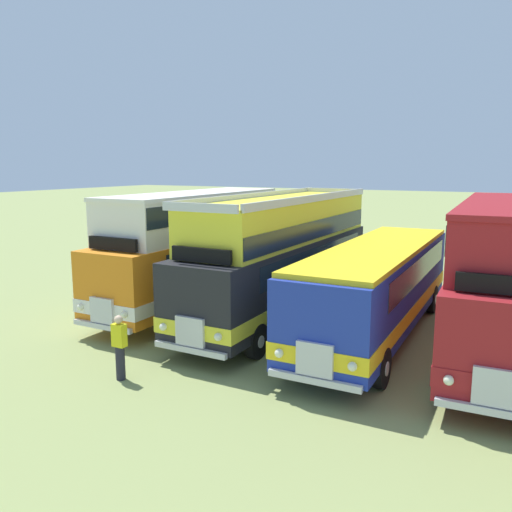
# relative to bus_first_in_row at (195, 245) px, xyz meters

# --- Properties ---
(bus_first_in_row) EXTENTS (2.63, 9.99, 4.49)m
(bus_first_in_row) POSITION_rel_bus_first_in_row_xyz_m (0.00, 0.00, 0.00)
(bus_first_in_row) COLOR orange
(bus_first_in_row) RESTS_ON ground
(bus_second_in_row) EXTENTS (2.68, 11.61, 4.52)m
(bus_second_in_row) POSITION_rel_bus_first_in_row_xyz_m (3.64, 0.37, -0.10)
(bus_second_in_row) COLOR black
(bus_second_in_row) RESTS_ON ground
(bus_third_in_row) EXTENTS (2.68, 11.25, 2.99)m
(bus_third_in_row) POSITION_rel_bus_first_in_row_xyz_m (7.28, -0.22, -0.71)
(bus_third_in_row) COLOR #1E339E
(bus_third_in_row) RESTS_ON ground
(bus_fourth_in_row) EXTENTS (2.95, 11.10, 4.49)m
(bus_fourth_in_row) POSITION_rel_bus_first_in_row_xyz_m (10.91, 0.00, 0.01)
(bus_fourth_in_row) COLOR maroon
(bus_fourth_in_row) RESTS_ON ground
(marshal_person) EXTENTS (0.36, 0.24, 1.73)m
(marshal_person) POSITION_rel_bus_first_in_row_xyz_m (2.33, -6.85, -1.58)
(marshal_person) COLOR #23232D
(marshal_person) RESTS_ON ground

